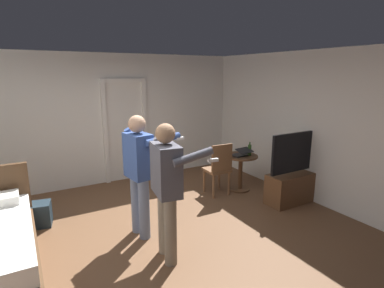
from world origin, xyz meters
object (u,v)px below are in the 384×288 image
at_px(tv_flatscreen, 295,181).
at_px(bottle_on_table, 250,150).
at_px(side_table, 240,167).
at_px(laptop, 241,153).
at_px(wooden_chair, 219,167).
at_px(person_blue_shirt, 167,182).
at_px(suitcase_dark, 28,216).
at_px(person_striped_shirt, 140,168).

xyz_separation_m(tv_flatscreen, bottle_on_table, (-0.34, 0.84, 0.43)).
height_order(tv_flatscreen, side_table, tv_flatscreen).
xyz_separation_m(laptop, wooden_chair, (-0.49, 0.04, -0.21)).
bearing_deg(person_blue_shirt, side_table, 31.63).
xyz_separation_m(side_table, bottle_on_table, (0.14, -0.08, 0.34)).
relative_size(side_table, wooden_chair, 0.71).
distance_m(side_table, bottle_on_table, 0.37).
bearing_deg(bottle_on_table, tv_flatscreen, -68.13).
bearing_deg(suitcase_dark, person_blue_shirt, -38.73).
bearing_deg(suitcase_dark, tv_flatscreen, -6.43).
xyz_separation_m(bottle_on_table, suitcase_dark, (-3.80, 0.46, -0.63)).
height_order(laptop, person_striped_shirt, person_striped_shirt).
bearing_deg(wooden_chair, person_striped_shirt, -159.89).
bearing_deg(person_striped_shirt, side_table, 15.94).
xyz_separation_m(side_table, person_blue_shirt, (-2.19, -1.35, 0.51)).
height_order(wooden_chair, person_blue_shirt, person_blue_shirt).
relative_size(side_table, bottle_on_table, 2.72).
xyz_separation_m(tv_flatscreen, side_table, (-0.48, 0.92, 0.10)).
relative_size(side_table, laptop, 1.91).
distance_m(tv_flatscreen, person_blue_shirt, 2.77).
bearing_deg(person_blue_shirt, wooden_chair, 38.67).
relative_size(tv_flatscreen, laptop, 3.44).
relative_size(bottle_on_table, wooden_chair, 0.26).
bearing_deg(tv_flatscreen, side_table, 117.42).
relative_size(tv_flatscreen, person_striped_shirt, 0.74).
bearing_deg(tv_flatscreen, bottle_on_table, 111.87).
relative_size(laptop, person_striped_shirt, 0.22).
xyz_separation_m(side_table, laptop, (-0.02, -0.04, 0.28)).
bearing_deg(person_blue_shirt, laptop, 31.09).
height_order(tv_flatscreen, suitcase_dark, tv_flatscreen).
bearing_deg(wooden_chair, person_blue_shirt, -141.33).
bearing_deg(bottle_on_table, person_blue_shirt, -151.42).
bearing_deg(side_table, person_blue_shirt, -148.37).
height_order(laptop, person_blue_shirt, person_blue_shirt).
height_order(tv_flatscreen, laptop, tv_flatscreen).
relative_size(bottle_on_table, suitcase_dark, 0.41).
bearing_deg(suitcase_dark, person_striped_shirt, -25.58).
height_order(wooden_chair, person_striped_shirt, person_striped_shirt).
distance_m(person_blue_shirt, person_striped_shirt, 0.71).
height_order(side_table, suitcase_dark, side_table).
distance_m(bottle_on_table, person_striped_shirt, 2.49).
height_order(person_blue_shirt, suitcase_dark, person_blue_shirt).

